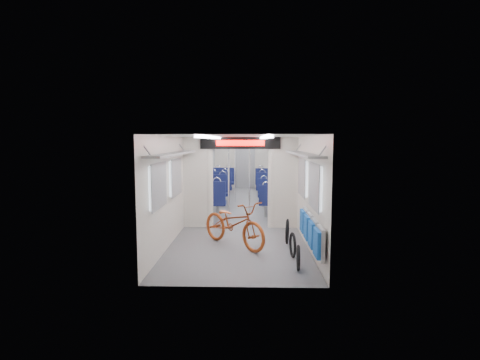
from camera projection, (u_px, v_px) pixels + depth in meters
The scene contains 14 objects.
carriage at pixel (242, 164), 11.20m from camera, with size 12.00×12.02×2.31m.
bicycle at pixel (234, 223), 7.82m from camera, with size 0.65×1.85×0.97m, color #9D3F16.
flip_bench at pixel (311, 231), 6.78m from camera, with size 0.12×2.11×0.52m.
bike_hoop_a at pixel (298, 259), 6.36m from camera, with size 0.44×0.44×0.05m, color black.
bike_hoop_b at pixel (293, 246), 7.07m from camera, with size 0.48×0.48×0.05m, color black.
bike_hoop_c at pixel (287, 233), 8.01m from camera, with size 0.54×0.54×0.05m, color black.
seat_bay_near_left at pixel (213, 193), 11.77m from camera, with size 0.96×2.33×1.18m.
seat_bay_near_right at pixel (272, 195), 11.62m from camera, with size 0.88×1.91×1.05m.
seat_bay_far_left at pixel (221, 181), 15.15m from camera, with size 0.96×2.30×1.17m.
seat_bay_far_right at pixel (267, 182), 15.07m from camera, with size 0.94×2.23×1.15m.
stanchion_near_left at pixel (229, 181), 9.92m from camera, with size 0.04×0.04×2.30m, color silver.
stanchion_near_right at pixel (249, 180), 10.12m from camera, with size 0.04×0.04×2.30m, color silver.
stanchion_far_left at pixel (235, 170), 13.46m from camera, with size 0.04×0.04×2.30m, color silver.
stanchion_far_right at pixel (250, 170), 13.50m from camera, with size 0.04×0.04×2.30m, color silver.
Camera 1 is at (0.26, -11.45, 2.20)m, focal length 28.00 mm.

